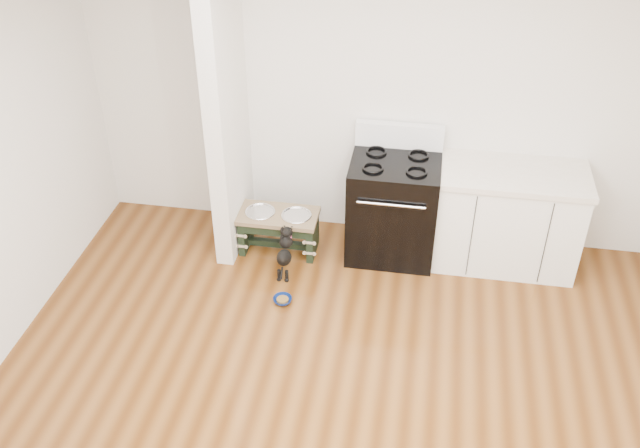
# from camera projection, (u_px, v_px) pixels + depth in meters

# --- Properties ---
(ground) EXTENTS (5.00, 5.00, 0.00)m
(ground) POSITION_uv_depth(u_px,v_px,m) (324.00, 437.00, 4.79)
(ground) COLOR #4E290E
(ground) RESTS_ON ground
(room_shell) EXTENTS (5.00, 5.00, 5.00)m
(room_shell) POSITION_uv_depth(u_px,v_px,m) (326.00, 243.00, 3.86)
(room_shell) COLOR silver
(room_shell) RESTS_ON ground
(partition_wall) EXTENTS (0.15, 0.80, 2.70)m
(partition_wall) POSITION_uv_depth(u_px,v_px,m) (226.00, 106.00, 5.87)
(partition_wall) COLOR silver
(partition_wall) RESTS_ON ground
(oven_range) EXTENTS (0.76, 0.69, 1.14)m
(oven_range) POSITION_uv_depth(u_px,v_px,m) (393.00, 206.00, 6.22)
(oven_range) COLOR black
(oven_range) RESTS_ON ground
(cabinet_run) EXTENTS (1.24, 0.64, 0.91)m
(cabinet_run) POSITION_uv_depth(u_px,v_px,m) (507.00, 218.00, 6.12)
(cabinet_run) COLOR white
(cabinet_run) RESTS_ON ground
(dog_feeder) EXTENTS (0.70, 0.38, 0.40)m
(dog_feeder) POSITION_uv_depth(u_px,v_px,m) (278.00, 225.00, 6.35)
(dog_feeder) COLOR black
(dog_feeder) RESTS_ON ground
(puppy) EXTENTS (0.12, 0.36, 0.43)m
(puppy) POSITION_uv_depth(u_px,v_px,m) (285.00, 251.00, 6.09)
(puppy) COLOR black
(puppy) RESTS_ON ground
(floor_bowl) EXTENTS (0.18, 0.18, 0.05)m
(floor_bowl) POSITION_uv_depth(u_px,v_px,m) (283.00, 300.00, 5.89)
(floor_bowl) COLOR navy
(floor_bowl) RESTS_ON ground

